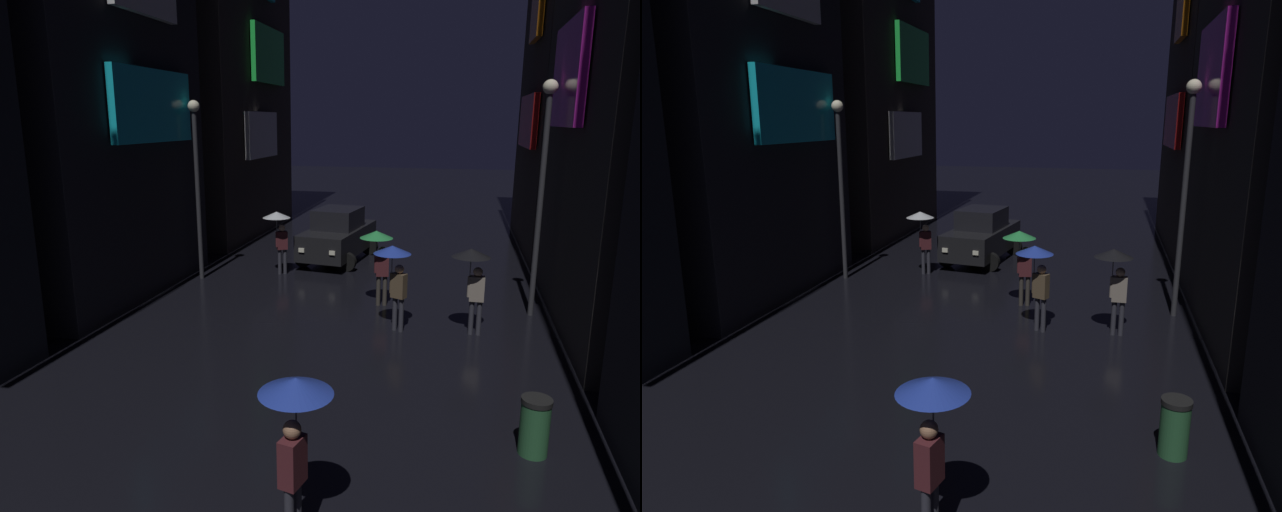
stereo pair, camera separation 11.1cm
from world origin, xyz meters
TOP-DOWN VIEW (x-y plane):
  - building_left_far at (-7.48, 22.37)m, footprint 4.25×8.73m
  - pedestrian_foreground_right_black at (3.40, 11.50)m, footprint 0.90×0.90m
  - pedestrian_midstreet_left_green at (0.95, 13.17)m, footprint 0.90×0.90m
  - pedestrian_far_right_clear at (-2.69, 15.67)m, footprint 0.90×0.90m
  - pedestrian_midstreet_centre_blue at (1.58, 11.38)m, footprint 0.90×0.90m
  - pedestrian_near_crossing_blue at (1.25, 3.93)m, footprint 0.90×0.90m
  - car_distant at (-1.20, 18.06)m, footprint 2.64×4.32m
  - streetlamp_left_far at (-5.00, 14.63)m, footprint 0.36×0.36m
  - streetlamp_right_far at (5.00, 13.35)m, footprint 0.36×0.36m
  - trash_bin at (4.30, 6.55)m, footprint 0.46×0.46m

SIDE VIEW (x-z plane):
  - trash_bin at x=4.30m, z-range 0.00..0.93m
  - car_distant at x=-1.20m, z-range -0.03..1.89m
  - pedestrian_foreground_right_black at x=3.40m, z-range 0.61..2.73m
  - pedestrian_midstreet_left_green at x=0.95m, z-range 0.61..2.73m
  - pedestrian_far_right_clear at x=-2.69m, z-range 0.61..2.73m
  - pedestrian_midstreet_centre_blue at x=1.58m, z-range 0.61..2.73m
  - pedestrian_near_crossing_blue at x=1.25m, z-range 0.61..2.73m
  - streetlamp_left_far at x=-5.00m, z-range 0.70..6.31m
  - streetlamp_right_far at x=5.00m, z-range 0.71..6.69m
  - building_left_far at x=-7.48m, z-range 0.00..18.45m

